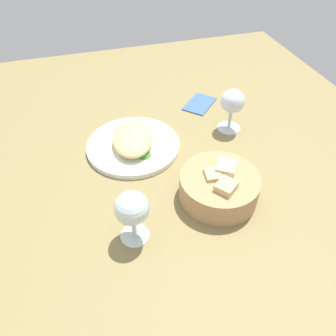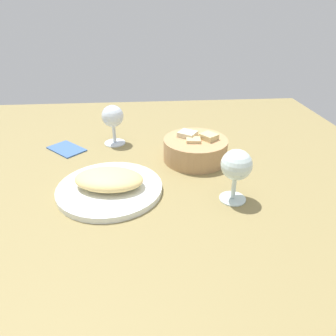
{
  "view_description": "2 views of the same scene",
  "coord_description": "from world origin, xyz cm",
  "px_view_note": "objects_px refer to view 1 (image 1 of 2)",
  "views": [
    {
      "loc": [
        60.91,
        -12.77,
        56.09
      ],
      "look_at": [
        8.97,
        2.6,
        5.39
      ],
      "focal_mm": 35.42,
      "sensor_mm": 36.0,
      "label": 1
    },
    {
      "loc": [
        1.69,
        -64.25,
        39.35
      ],
      "look_at": [
        7.1,
        0.63,
        3.97
      ],
      "focal_mm": 33.05,
      "sensor_mm": 36.0,
      "label": 2
    }
  ],
  "objects_px": {
    "bread_basket": "(219,186)",
    "wine_glass_far": "(232,104)",
    "wine_glass_near": "(132,210)",
    "folded_napkin": "(200,103)",
    "plate": "(133,146)"
  },
  "relations": [
    {
      "from": "wine_glass_near",
      "to": "folded_napkin",
      "type": "relative_size",
      "value": 1.1
    },
    {
      "from": "plate",
      "to": "wine_glass_far",
      "type": "relative_size",
      "value": 2.01
    },
    {
      "from": "wine_glass_far",
      "to": "folded_napkin",
      "type": "relative_size",
      "value": 1.11
    },
    {
      "from": "folded_napkin",
      "to": "bread_basket",
      "type": "bearing_deg",
      "value": -149.17
    },
    {
      "from": "bread_basket",
      "to": "wine_glass_far",
      "type": "xyz_separation_m",
      "value": [
        -0.23,
        0.13,
        0.05
      ]
    },
    {
      "from": "wine_glass_far",
      "to": "folded_napkin",
      "type": "bearing_deg",
      "value": -166.11
    },
    {
      "from": "plate",
      "to": "wine_glass_near",
      "type": "bearing_deg",
      "value": -11.44
    },
    {
      "from": "wine_glass_near",
      "to": "wine_glass_far",
      "type": "bearing_deg",
      "value": 130.41
    },
    {
      "from": "bread_basket",
      "to": "wine_glass_near",
      "type": "xyz_separation_m",
      "value": [
        0.05,
        -0.2,
        0.05
      ]
    },
    {
      "from": "bread_basket",
      "to": "folded_napkin",
      "type": "distance_m",
      "value": 0.39
    },
    {
      "from": "wine_glass_far",
      "to": "folded_napkin",
      "type": "xyz_separation_m",
      "value": [
        -0.14,
        -0.03,
        -0.08
      ]
    },
    {
      "from": "bread_basket",
      "to": "wine_glass_far",
      "type": "relative_size",
      "value": 1.44
    },
    {
      "from": "plate",
      "to": "folded_napkin",
      "type": "height_order",
      "value": "plate"
    },
    {
      "from": "plate",
      "to": "wine_glass_far",
      "type": "distance_m",
      "value": 0.29
    },
    {
      "from": "wine_glass_near",
      "to": "wine_glass_far",
      "type": "distance_m",
      "value": 0.44
    }
  ]
}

